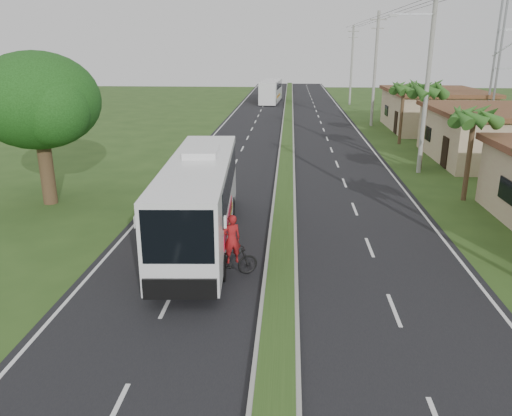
{
  "coord_description": "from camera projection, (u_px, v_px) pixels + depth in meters",
  "views": [
    {
      "loc": [
        0.21,
        -13.76,
        7.64
      ],
      "look_at": [
        -1.01,
        4.31,
        1.8
      ],
      "focal_mm": 35.0,
      "sensor_mm": 36.0,
      "label": 1
    }
  ],
  "objects": [
    {
      "name": "ground",
      "position": [
        279.0,
        307.0,
        15.43
      ],
      "size": [
        180.0,
        180.0,
        0.0
      ],
      "primitive_type": "plane",
      "color": "#2B481A",
      "rests_on": "ground"
    },
    {
      "name": "road_asphalt",
      "position": [
        286.0,
        163.0,
        34.41
      ],
      "size": [
        14.0,
        160.0,
        0.02
      ],
      "primitive_type": "cube",
      "color": "black",
      "rests_on": "ground"
    },
    {
      "name": "median_strip",
      "position": [
        286.0,
        162.0,
        34.39
      ],
      "size": [
        1.2,
        160.0,
        0.18
      ],
      "color": "gray",
      "rests_on": "ground"
    },
    {
      "name": "lane_edge_left",
      "position": [
        190.0,
        162.0,
        34.85
      ],
      "size": [
        0.12,
        160.0,
        0.01
      ],
      "primitive_type": "cube",
      "color": "silver",
      "rests_on": "ground"
    },
    {
      "name": "lane_edge_right",
      "position": [
        384.0,
        165.0,
        33.99
      ],
      "size": [
        0.12,
        160.0,
        0.01
      ],
      "primitive_type": "cube",
      "color": "silver",
      "rests_on": "ground"
    },
    {
      "name": "shop_mid",
      "position": [
        487.0,
        134.0,
        34.85
      ],
      "size": [
        7.6,
        10.6,
        3.67
      ],
      "color": "tan",
      "rests_on": "ground"
    },
    {
      "name": "shop_far",
      "position": [
        433.0,
        110.0,
        48.12
      ],
      "size": [
        8.6,
        11.6,
        3.82
      ],
      "color": "tan",
      "rests_on": "ground"
    },
    {
      "name": "palm_verge_b",
      "position": [
        474.0,
        117.0,
        24.88
      ],
      "size": [
        2.4,
        2.4,
        5.05
      ],
      "color": "#473321",
      "rests_on": "ground"
    },
    {
      "name": "palm_verge_c",
      "position": [
        427.0,
        90.0,
        31.33
      ],
      "size": [
        2.4,
        2.4,
        5.85
      ],
      "color": "#473321",
      "rests_on": "ground"
    },
    {
      "name": "palm_verge_d",
      "position": [
        404.0,
        88.0,
        40.02
      ],
      "size": [
        2.4,
        2.4,
        5.25
      ],
      "color": "#473321",
      "rests_on": "ground"
    },
    {
      "name": "shade_tree",
      "position": [
        36.0,
        104.0,
        24.17
      ],
      "size": [
        6.3,
        6.0,
        7.54
      ],
      "color": "#473321",
      "rests_on": "ground"
    },
    {
      "name": "utility_pole_b",
      "position": [
        428.0,
        72.0,
        30.05
      ],
      "size": [
        3.2,
        0.28,
        12.0
      ],
      "color": "gray",
      "rests_on": "ground"
    },
    {
      "name": "utility_pole_c",
      "position": [
        375.0,
        68.0,
        49.22
      ],
      "size": [
        1.6,
        0.28,
        11.0
      ],
      "color": "gray",
      "rests_on": "ground"
    },
    {
      "name": "utility_pole_d",
      "position": [
        352.0,
        64.0,
        68.29
      ],
      "size": [
        1.6,
        0.28,
        10.5
      ],
      "color": "gray",
      "rests_on": "ground"
    },
    {
      "name": "coach_bus_main",
      "position": [
        200.0,
        194.0,
        20.02
      ],
      "size": [
        3.1,
        11.53,
        3.69
      ],
      "rotation": [
        0.0,
        0.0,
        0.06
      ],
      "color": "white",
      "rests_on": "ground"
    },
    {
      "name": "coach_bus_far",
      "position": [
        271.0,
        90.0,
        72.05
      ],
      "size": [
        2.98,
        10.9,
        3.14
      ],
      "rotation": [
        0.0,
        0.0,
        -0.06
      ],
      "color": "white",
      "rests_on": "ground"
    },
    {
      "name": "motorcyclist",
      "position": [
        232.0,
        255.0,
        17.18
      ],
      "size": [
        1.9,
        1.24,
        2.29
      ],
      "rotation": [
        0.0,
        0.0,
        0.43
      ],
      "color": "black",
      "rests_on": "ground"
    }
  ]
}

